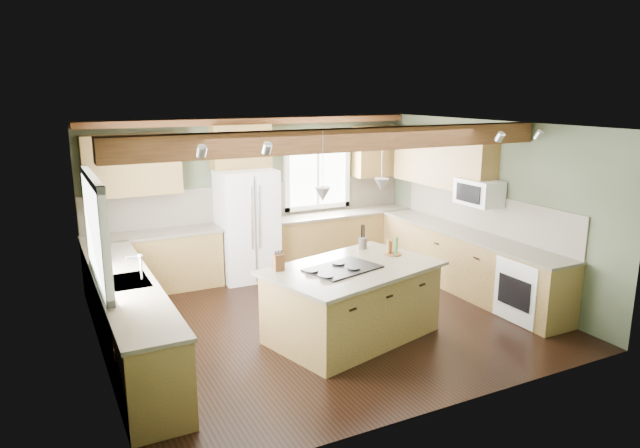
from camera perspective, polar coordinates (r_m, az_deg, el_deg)
name	(u,v)px	position (r m, az deg, el deg)	size (l,w,h in m)	color
floor	(323,319)	(7.84, 0.33, -9.51)	(5.60, 5.60, 0.00)	black
ceiling	(324,125)	(7.24, 0.36, 9.83)	(5.60, 5.60, 0.00)	silver
wall_back	(256,195)	(9.67, -6.47, 2.86)	(5.60, 5.60, 0.00)	#404934
wall_left	(95,253)	(6.67, -21.59, -2.75)	(5.00, 5.00, 0.00)	#404934
wall_right	(487,207)	(9.03, 16.34, 1.66)	(5.00, 5.00, 0.00)	#404934
ceiling_beam	(349,140)	(6.69, 2.89, 8.42)	(5.55, 0.26, 0.26)	#4C2615
soffit_trim	(256,121)	(9.44, -6.45, 10.19)	(5.55, 0.20, 0.10)	#4C2615
backsplash_back	(256,201)	(9.68, -6.42, 2.32)	(5.58, 0.03, 0.58)	brown
backsplash_right	(483,212)	(9.08, 16.02, 1.16)	(0.03, 3.70, 0.58)	brown
base_cab_back_left	(154,263)	(9.13, -16.24, -3.78)	(2.02, 0.60, 0.88)	brown
counter_back_left	(152,234)	(9.01, -16.43, -0.98)	(2.06, 0.64, 0.04)	brown
base_cab_back_right	(341,239)	(10.20, 2.11, -1.46)	(2.62, 0.60, 0.88)	brown
counter_back_right	(341,213)	(10.10, 2.14, 1.06)	(2.66, 0.64, 0.04)	brown
base_cab_left	(129,321)	(7.02, -18.57, -9.15)	(0.60, 3.70, 0.88)	brown
counter_left	(126,283)	(6.86, -18.86, -5.59)	(0.64, 3.74, 0.04)	brown
base_cab_right	(466,263)	(9.08, 14.39, -3.76)	(0.60, 3.70, 0.88)	brown
counter_right	(468,234)	(8.96, 14.56, -0.95)	(0.64, 3.74, 0.04)	brown
upper_cab_back_left	(132,165)	(8.91, -18.29, 5.62)	(1.40, 0.35, 0.90)	brown
upper_cab_over_fridge	(240,146)	(9.29, -7.97, 7.69)	(0.96, 0.35, 0.70)	brown
upper_cab_right	(442,159)	(9.49, 12.10, 6.42)	(0.35, 2.20, 0.90)	brown
upper_cab_back_corner	(377,151)	(10.45, 5.77, 7.25)	(0.90, 0.35, 0.90)	brown
window_left	(94,230)	(6.66, -21.65, -0.56)	(0.04, 1.60, 1.05)	white
window_back	(317,176)	(10.07, -0.31, 4.80)	(1.10, 0.04, 1.00)	white
sink	(126,282)	(6.86, -18.86, -5.55)	(0.50, 0.65, 0.03)	#262628
faucet	(141,268)	(6.84, -17.46, -4.22)	(0.02, 0.02, 0.28)	#B2B2B7
dishwasher	(152,369)	(5.85, -16.46, -13.76)	(0.60, 0.60, 0.84)	white
oven	(531,289)	(8.20, 20.32, -6.11)	(0.60, 0.72, 0.84)	white
microwave	(479,192)	(8.80, 15.62, 3.08)	(0.40, 0.70, 0.38)	white
pendant_left	(323,194)	(6.46, 0.27, 2.98)	(0.18, 0.18, 0.16)	#B2B2B7
pendant_right	(381,185)	(7.15, 6.16, 3.91)	(0.18, 0.18, 0.16)	#B2B2B7
refrigerator	(247,225)	(9.30, -7.31, -0.09)	(0.90, 0.74, 1.80)	white
island	(352,303)	(7.19, 3.21, -7.91)	(1.98, 1.21, 0.88)	brown
island_top	(352,268)	(7.03, 3.25, -4.42)	(2.11, 1.34, 0.04)	brown
cooktop	(343,268)	(6.91, 2.29, -4.46)	(0.86, 0.57, 0.02)	black
knife_block	(279,263)	(6.85, -4.16, -3.86)	(0.12, 0.09, 0.20)	brown
utensil_crock	(363,243)	(7.80, 4.29, -1.91)	(0.11, 0.11, 0.15)	#403833
bottle_tray	(393,246)	(7.55, 7.29, -2.23)	(0.24, 0.24, 0.22)	brown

